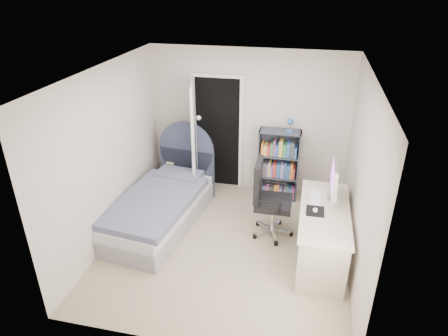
% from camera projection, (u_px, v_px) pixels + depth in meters
% --- Properties ---
extents(room_shell, '(3.50, 3.70, 2.60)m').
position_uv_depth(room_shell, '(226.00, 167.00, 5.27)').
color(room_shell, gray).
rests_on(room_shell, ground).
extents(door, '(0.92, 0.81, 2.06)m').
position_uv_depth(door, '(202.00, 136.00, 6.84)').
color(door, black).
rests_on(door, ground).
extents(bed, '(1.27, 2.28, 1.34)m').
position_uv_depth(bed, '(162.00, 205.00, 6.23)').
color(bed, gray).
rests_on(bed, ground).
extents(nightstand, '(0.38, 0.38, 0.56)m').
position_uv_depth(nightstand, '(174.00, 171.00, 7.15)').
color(nightstand, '#D4AD82').
rests_on(nightstand, ground).
extents(floor_lamp, '(0.22, 0.22, 1.52)m').
position_uv_depth(floor_lamp, '(198.00, 165.00, 6.79)').
color(floor_lamp, silver).
rests_on(floor_lamp, ground).
extents(bookcase, '(0.69, 0.30, 1.46)m').
position_uv_depth(bookcase, '(278.00, 167.00, 6.81)').
color(bookcase, '#3A4050').
rests_on(bookcase, ground).
extents(desk, '(0.64, 1.60, 1.31)m').
position_uv_depth(desk, '(322.00, 232.00, 5.37)').
color(desk, beige).
rests_on(desk, ground).
extents(office_chair, '(0.60, 0.62, 1.19)m').
position_uv_depth(office_chair, '(267.00, 196.00, 5.79)').
color(office_chair, silver).
rests_on(office_chair, ground).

